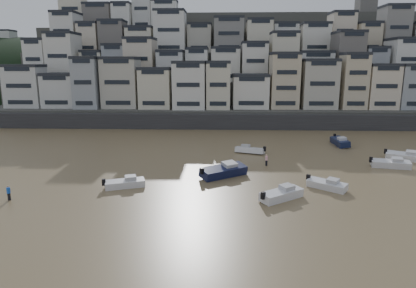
{
  "coord_description": "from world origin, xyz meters",
  "views": [
    {
      "loc": [
        4.44,
        -20.62,
        15.15
      ],
      "look_at": [
        2.49,
        30.0,
        4.0
      ],
      "focal_mm": 32.0,
      "sensor_mm": 36.0,
      "label": 1
    }
  ],
  "objects_px": {
    "boat_c": "(224,170)",
    "boat_d": "(391,163)",
    "person_pink": "(266,160)",
    "boat_a": "(282,193)",
    "boat_b": "(327,184)",
    "person_blue": "(9,193)",
    "boat_h": "(250,149)",
    "boat_j": "(125,182)",
    "boat_i": "(340,140)",
    "boat_g": "(405,155)"
  },
  "relations": [
    {
      "from": "boat_i",
      "to": "boat_h",
      "type": "xyz_separation_m",
      "value": [
        -17.33,
        -6.96,
        -0.16
      ]
    },
    {
      "from": "boat_c",
      "to": "boat_i",
      "type": "bearing_deg",
      "value": 8.01
    },
    {
      "from": "boat_d",
      "to": "boat_a",
      "type": "distance_m",
      "value": 22.63
    },
    {
      "from": "boat_j",
      "to": "boat_d",
      "type": "bearing_deg",
      "value": -4.47
    },
    {
      "from": "person_blue",
      "to": "boat_j",
      "type": "bearing_deg",
      "value": 21.9
    },
    {
      "from": "boat_h",
      "to": "boat_c",
      "type": "relative_size",
      "value": 0.75
    },
    {
      "from": "boat_b",
      "to": "boat_h",
      "type": "bearing_deg",
      "value": 153.07
    },
    {
      "from": "boat_i",
      "to": "boat_c",
      "type": "bearing_deg",
      "value": -48.72
    },
    {
      "from": "boat_b",
      "to": "boat_c",
      "type": "height_order",
      "value": "boat_c"
    },
    {
      "from": "boat_h",
      "to": "boat_c",
      "type": "xyz_separation_m",
      "value": [
        -4.51,
        -13.57,
        0.25
      ]
    },
    {
      "from": "boat_d",
      "to": "person_pink",
      "type": "height_order",
      "value": "person_pink"
    },
    {
      "from": "boat_c",
      "to": "boat_b",
      "type": "bearing_deg",
      "value": -55.05
    },
    {
      "from": "boat_d",
      "to": "boat_j",
      "type": "bearing_deg",
      "value": -152.48
    },
    {
      "from": "person_blue",
      "to": "boat_g",
      "type": "bearing_deg",
      "value": 20.19
    },
    {
      "from": "boat_a",
      "to": "person_blue",
      "type": "relative_size",
      "value": 3.43
    },
    {
      "from": "boat_h",
      "to": "boat_g",
      "type": "distance_m",
      "value": 24.55
    },
    {
      "from": "boat_b",
      "to": "person_blue",
      "type": "height_order",
      "value": "person_blue"
    },
    {
      "from": "boat_i",
      "to": "boat_d",
      "type": "bearing_deg",
      "value": 8.35
    },
    {
      "from": "person_blue",
      "to": "person_pink",
      "type": "height_order",
      "value": "same"
    },
    {
      "from": "boat_b",
      "to": "boat_i",
      "type": "bearing_deg",
      "value": 108.76
    },
    {
      "from": "boat_d",
      "to": "person_blue",
      "type": "distance_m",
      "value": 51.01
    },
    {
      "from": "boat_a",
      "to": "person_blue",
      "type": "xyz_separation_m",
      "value": [
        -30.68,
        -1.42,
        0.06
      ]
    },
    {
      "from": "boat_d",
      "to": "person_pink",
      "type": "bearing_deg",
      "value": -169.47
    },
    {
      "from": "boat_c",
      "to": "boat_g",
      "type": "height_order",
      "value": "boat_c"
    },
    {
      "from": "boat_g",
      "to": "boat_j",
      "type": "bearing_deg",
      "value": -131.04
    },
    {
      "from": "person_pink",
      "to": "boat_h",
      "type": "bearing_deg",
      "value": 103.99
    },
    {
      "from": "boat_a",
      "to": "boat_h",
      "type": "bearing_deg",
      "value": 58.92
    },
    {
      "from": "boat_j",
      "to": "boat_h",
      "type": "bearing_deg",
      "value": 27.8
    },
    {
      "from": "boat_a",
      "to": "boat_g",
      "type": "relative_size",
      "value": 0.99
    },
    {
      "from": "boat_j",
      "to": "person_blue",
      "type": "distance_m",
      "value": 12.83
    },
    {
      "from": "boat_a",
      "to": "person_pink",
      "type": "distance_m",
      "value": 14.07
    },
    {
      "from": "boat_g",
      "to": "boat_b",
      "type": "bearing_deg",
      "value": -109.2
    },
    {
      "from": "boat_c",
      "to": "boat_a",
      "type": "bearing_deg",
      "value": -86.97
    },
    {
      "from": "boat_j",
      "to": "boat_d",
      "type": "height_order",
      "value": "boat_d"
    },
    {
      "from": "boat_g",
      "to": "person_pink",
      "type": "relative_size",
      "value": 3.47
    },
    {
      "from": "boat_j",
      "to": "boat_i",
      "type": "bearing_deg",
      "value": 16.71
    },
    {
      "from": "boat_h",
      "to": "boat_d",
      "type": "bearing_deg",
      "value": 177.07
    },
    {
      "from": "boat_c",
      "to": "boat_d",
      "type": "height_order",
      "value": "boat_c"
    },
    {
      "from": "boat_c",
      "to": "person_pink",
      "type": "height_order",
      "value": "boat_c"
    },
    {
      "from": "boat_i",
      "to": "boat_j",
      "type": "relative_size",
      "value": 1.24
    },
    {
      "from": "boat_b",
      "to": "person_blue",
      "type": "xyz_separation_m",
      "value": [
        -36.76,
        -5.16,
        0.16
      ]
    },
    {
      "from": "boat_i",
      "to": "boat_a",
      "type": "bearing_deg",
      "value": -29.92
    },
    {
      "from": "boat_h",
      "to": "person_pink",
      "type": "distance_m",
      "value": 8.02
    },
    {
      "from": "boat_a",
      "to": "person_blue",
      "type": "bearing_deg",
      "value": 146.29
    },
    {
      "from": "boat_h",
      "to": "boat_i",
      "type": "bearing_deg",
      "value": -138.78
    },
    {
      "from": "person_blue",
      "to": "boat_i",
      "type": "bearing_deg",
      "value": 33.32
    },
    {
      "from": "boat_c",
      "to": "boat_d",
      "type": "xyz_separation_m",
      "value": [
        24.6,
        5.33,
        -0.19
      ]
    },
    {
      "from": "boat_g",
      "to": "boat_d",
      "type": "bearing_deg",
      "value": -104.06
    },
    {
      "from": "boat_h",
      "to": "person_blue",
      "type": "distance_m",
      "value": 36.92
    },
    {
      "from": "boat_b",
      "to": "boat_a",
      "type": "bearing_deg",
      "value": -109.47
    }
  ]
}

